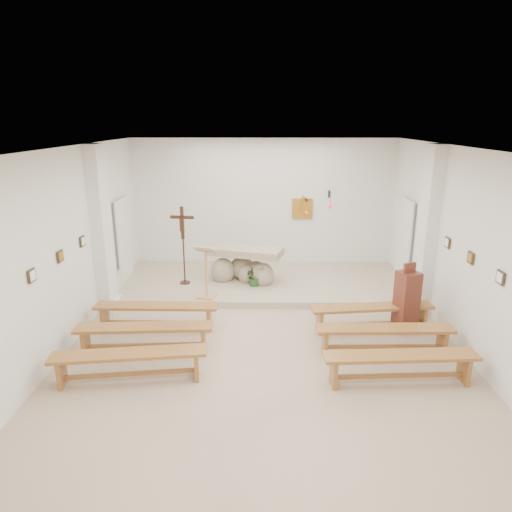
{
  "coord_description": "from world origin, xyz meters",
  "views": [
    {
      "loc": [
        -0.05,
        -7.17,
        3.94
      ],
      "look_at": [
        -0.16,
        1.6,
        1.32
      ],
      "focal_mm": 32.0,
      "sensor_mm": 36.0,
      "label": 1
    }
  ],
  "objects_px": {
    "bench_left_second": "(144,332)",
    "bench_right_front": "(372,312)",
    "altar": "(244,267)",
    "crucifix_stand": "(183,240)",
    "bench_left_front": "(156,311)",
    "bench_right_second": "(384,334)",
    "lectern": "(206,272)",
    "bench_right_third": "(400,361)",
    "donation_pedestal": "(406,301)",
    "bench_left_third": "(129,360)"
  },
  "relations": [
    {
      "from": "lectern",
      "to": "donation_pedestal",
      "type": "distance_m",
      "value": 4.21
    },
    {
      "from": "bench_left_front",
      "to": "bench_right_second",
      "type": "bearing_deg",
      "value": -12.32
    },
    {
      "from": "donation_pedestal",
      "to": "bench_left_second",
      "type": "xyz_separation_m",
      "value": [
        -4.83,
        -0.93,
        -0.23
      ]
    },
    {
      "from": "donation_pedestal",
      "to": "bench_left_front",
      "type": "distance_m",
      "value": 4.83
    },
    {
      "from": "bench_left_front",
      "to": "bench_left_third",
      "type": "xyz_separation_m",
      "value": [
        0.0,
        -1.89,
        0.0
      ]
    },
    {
      "from": "altar",
      "to": "crucifix_stand",
      "type": "xyz_separation_m",
      "value": [
        -1.43,
        -0.21,
        0.73
      ]
    },
    {
      "from": "bench_right_second",
      "to": "bench_right_third",
      "type": "relative_size",
      "value": 1.0
    },
    {
      "from": "donation_pedestal",
      "to": "bench_right_third",
      "type": "relative_size",
      "value": 0.58
    },
    {
      "from": "lectern",
      "to": "crucifix_stand",
      "type": "distance_m",
      "value": 1.21
    },
    {
      "from": "altar",
      "to": "crucifix_stand",
      "type": "bearing_deg",
      "value": -154.9
    },
    {
      "from": "bench_left_second",
      "to": "bench_left_third",
      "type": "relative_size",
      "value": 1.0
    },
    {
      "from": "bench_right_front",
      "to": "bench_left_third",
      "type": "relative_size",
      "value": 1.0
    },
    {
      "from": "crucifix_stand",
      "to": "bench_right_third",
      "type": "bearing_deg",
      "value": -38.31
    },
    {
      "from": "altar",
      "to": "bench_right_front",
      "type": "bearing_deg",
      "value": -26.67
    },
    {
      "from": "bench_left_second",
      "to": "bench_right_front",
      "type": "bearing_deg",
      "value": 9.32
    },
    {
      "from": "altar",
      "to": "bench_left_second",
      "type": "relative_size",
      "value": 0.79
    },
    {
      "from": "bench_left_second",
      "to": "donation_pedestal",
      "type": "bearing_deg",
      "value": 7.54
    },
    {
      "from": "donation_pedestal",
      "to": "bench_right_second",
      "type": "relative_size",
      "value": 0.58
    },
    {
      "from": "bench_left_second",
      "to": "bench_left_third",
      "type": "distance_m",
      "value": 0.95
    },
    {
      "from": "bench_left_front",
      "to": "bench_right_second",
      "type": "relative_size",
      "value": 1.0
    },
    {
      "from": "bench_left_front",
      "to": "bench_right_third",
      "type": "xyz_separation_m",
      "value": [
        4.19,
        -1.89,
        0.0
      ]
    },
    {
      "from": "donation_pedestal",
      "to": "bench_right_third",
      "type": "distance_m",
      "value": 2.0
    },
    {
      "from": "donation_pedestal",
      "to": "bench_right_second",
      "type": "distance_m",
      "value": 1.16
    },
    {
      "from": "crucifix_stand",
      "to": "bench_right_front",
      "type": "xyz_separation_m",
      "value": [
        3.99,
        -2.2,
        -0.86
      ]
    },
    {
      "from": "donation_pedestal",
      "to": "bench_right_front",
      "type": "relative_size",
      "value": 0.57
    },
    {
      "from": "altar",
      "to": "bench_left_third",
      "type": "bearing_deg",
      "value": -94.1
    },
    {
      "from": "lectern",
      "to": "bench_left_third",
      "type": "bearing_deg",
      "value": -91.31
    },
    {
      "from": "altar",
      "to": "lectern",
      "type": "bearing_deg",
      "value": -108.86
    },
    {
      "from": "lectern",
      "to": "bench_left_front",
      "type": "bearing_deg",
      "value": -109.46
    },
    {
      "from": "donation_pedestal",
      "to": "bench_right_third",
      "type": "bearing_deg",
      "value": -128.19
    },
    {
      "from": "altar",
      "to": "donation_pedestal",
      "type": "relative_size",
      "value": 1.37
    },
    {
      "from": "bench_left_third",
      "to": "bench_right_second",
      "type": "bearing_deg",
      "value": 5.4
    },
    {
      "from": "crucifix_stand",
      "to": "donation_pedestal",
      "type": "relative_size",
      "value": 1.36
    },
    {
      "from": "altar",
      "to": "bench_left_second",
      "type": "xyz_separation_m",
      "value": [
        -1.63,
        -3.36,
        -0.12
      ]
    },
    {
      "from": "donation_pedestal",
      "to": "bench_right_front",
      "type": "bearing_deg",
      "value": 159.72
    },
    {
      "from": "bench_left_front",
      "to": "bench_left_third",
      "type": "bearing_deg",
      "value": -89.58
    },
    {
      "from": "crucifix_stand",
      "to": "bench_left_second",
      "type": "distance_m",
      "value": 3.26
    },
    {
      "from": "crucifix_stand",
      "to": "bench_left_second",
      "type": "relative_size",
      "value": 0.78
    },
    {
      "from": "lectern",
      "to": "bench_right_third",
      "type": "height_order",
      "value": "lectern"
    },
    {
      "from": "bench_right_second",
      "to": "bench_left_third",
      "type": "distance_m",
      "value": 4.29
    },
    {
      "from": "bench_left_second",
      "to": "bench_right_second",
      "type": "relative_size",
      "value": 1.0
    },
    {
      "from": "altar",
      "to": "bench_right_front",
      "type": "height_order",
      "value": "altar"
    },
    {
      "from": "lectern",
      "to": "crucifix_stand",
      "type": "xyz_separation_m",
      "value": [
        -0.63,
        0.91,
        0.48
      ]
    },
    {
      "from": "lectern",
      "to": "bench_left_second",
      "type": "xyz_separation_m",
      "value": [
        -0.83,
        -2.23,
        -0.37
      ]
    },
    {
      "from": "altar",
      "to": "bench_left_front",
      "type": "height_order",
      "value": "altar"
    },
    {
      "from": "donation_pedestal",
      "to": "bench_right_third",
      "type": "height_order",
      "value": "donation_pedestal"
    },
    {
      "from": "bench_right_front",
      "to": "bench_right_second",
      "type": "xyz_separation_m",
      "value": [
        0.0,
        -0.95,
        0.0
      ]
    },
    {
      "from": "crucifix_stand",
      "to": "bench_left_third",
      "type": "bearing_deg",
      "value": -85.34
    },
    {
      "from": "donation_pedestal",
      "to": "bench_left_second",
      "type": "height_order",
      "value": "donation_pedestal"
    },
    {
      "from": "crucifix_stand",
      "to": "bench_right_front",
      "type": "height_order",
      "value": "crucifix_stand"
    }
  ]
}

